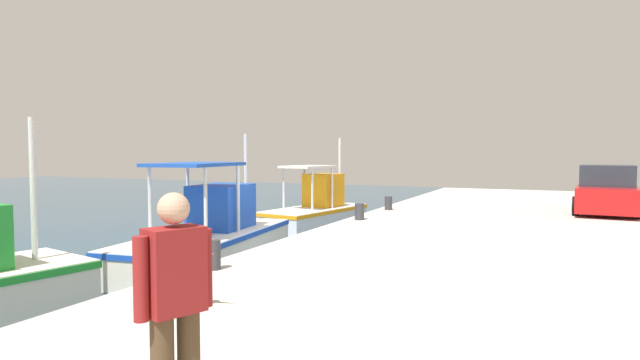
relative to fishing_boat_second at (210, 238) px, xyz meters
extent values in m
cube|color=#BCB7AD|center=(0.66, -7.17, -0.24)|extent=(36.00, 10.00, 0.80)
cylinder|color=silver|center=(-4.43, 0.40, 1.50)|extent=(0.10, 0.10, 2.46)
cube|color=silver|center=(-0.11, -0.01, -0.25)|extent=(6.07, 2.76, 0.80)
cube|color=#1947B7|center=(-0.11, -0.01, 0.07)|extent=(6.11, 2.80, 0.12)
cube|color=#1947B7|center=(0.61, 0.08, 0.72)|extent=(1.78, 1.41, 1.13)
cylinder|color=silver|center=(-1.33, -0.89, 0.98)|extent=(0.08, 0.08, 1.65)
cylinder|color=silver|center=(-1.51, 0.52, 0.98)|extent=(0.08, 0.08, 1.65)
cylinder|color=silver|center=(0.24, -0.68, 0.98)|extent=(0.08, 0.08, 1.65)
cylinder|color=silver|center=(0.06, 0.72, 0.98)|extent=(0.08, 0.08, 1.65)
cube|color=#1E4CB2|center=(-0.64, -0.08, 1.84)|extent=(2.54, 1.78, 0.08)
cylinder|color=silver|center=(2.06, 0.27, 1.40)|extent=(0.10, 0.10, 2.50)
cube|color=white|center=(6.44, 0.14, -0.27)|extent=(4.83, 2.49, 0.76)
cube|color=orange|center=(6.44, 0.14, 0.03)|extent=(4.87, 2.54, 0.12)
cube|color=orange|center=(7.00, 0.04, 0.72)|extent=(1.44, 1.26, 1.22)
cylinder|color=silver|center=(5.31, -0.30, 0.84)|extent=(0.08, 0.08, 1.46)
cylinder|color=silver|center=(5.51, 0.92, 0.84)|extent=(0.08, 0.08, 1.46)
cylinder|color=silver|center=(6.54, -0.51, 0.84)|extent=(0.08, 0.08, 1.46)
cylinder|color=silver|center=(6.74, 0.71, 0.84)|extent=(0.08, 0.08, 1.46)
cube|color=silver|center=(6.03, 0.20, 1.62)|extent=(2.05, 1.59, 0.08)
cylinder|color=silver|center=(8.14, -0.14, 1.40)|extent=(0.10, 0.10, 2.58)
torus|color=orange|center=(7.00, 0.63, 0.72)|extent=(0.55, 0.19, 0.54)
cylinder|color=tan|center=(-5.47, -3.36, 0.27)|extent=(0.04, 0.04, 0.22)
cylinder|color=tan|center=(-5.35, -3.33, 0.27)|extent=(0.04, 0.04, 0.22)
ellipsoid|color=white|center=(-5.40, -3.40, 0.52)|extent=(0.44, 0.69, 0.40)
ellipsoid|color=silver|center=(-5.41, -3.35, 0.58)|extent=(0.47, 0.61, 0.28)
cylinder|color=white|center=(-5.36, -3.58, 0.74)|extent=(0.13, 0.21, 0.27)
sphere|color=white|center=(-5.34, -3.66, 0.90)|extent=(0.19, 0.19, 0.16)
cone|color=#F2B272|center=(-5.30, -3.86, 0.88)|extent=(0.13, 0.31, 0.07)
cube|color=maroon|center=(-7.65, -5.42, 1.31)|extent=(0.44, 0.36, 0.59)
cylinder|color=maroon|center=(-7.43, -5.50, 1.29)|extent=(0.10, 0.10, 0.56)
cylinder|color=maroon|center=(-7.88, -5.33, 1.29)|extent=(0.10, 0.10, 0.56)
sphere|color=tan|center=(-7.65, -5.42, 1.74)|extent=(0.22, 0.22, 0.22)
cylinder|color=black|center=(7.42, -8.40, 0.46)|extent=(0.61, 0.22, 0.60)
cylinder|color=black|center=(7.30, -10.09, 0.46)|extent=(0.61, 0.22, 0.60)
cylinder|color=black|center=(9.96, -8.59, 0.46)|extent=(0.61, 0.22, 0.60)
cylinder|color=black|center=(9.83, -10.28, 0.46)|extent=(0.61, 0.22, 0.60)
cube|color=#B21414|center=(8.63, -9.34, 0.66)|extent=(4.22, 2.00, 0.76)
cube|color=#262D38|center=(8.78, -9.35, 1.38)|extent=(2.31, 1.72, 0.68)
cylinder|color=#333338|center=(-3.38, -2.62, 0.41)|extent=(0.21, 0.21, 0.50)
cylinder|color=#333338|center=(3.65, -2.62, 0.39)|extent=(0.28, 0.28, 0.48)
cylinder|color=#333338|center=(6.53, -2.62, 0.39)|extent=(0.26, 0.26, 0.46)
camera|label=1|loc=(-10.41, -7.77, 2.12)|focal=28.84mm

